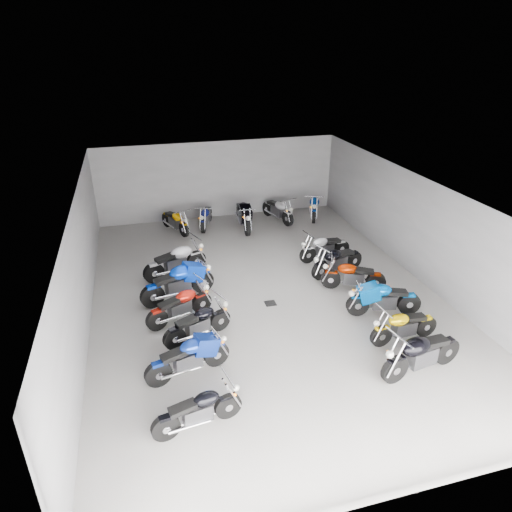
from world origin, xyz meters
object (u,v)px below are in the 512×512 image
at_px(drain_grate, 270,303).
at_px(motorcycle_left_e, 179,282).
at_px(motorcycle_right_f, 324,247).
at_px(motorcycle_left_c, 198,323).
at_px(motorcycle_right_c, 383,299).
at_px(motorcycle_right_d, 353,276).
at_px(motorcycle_left_a, 199,410).
at_px(motorcycle_back_c, 206,216).
at_px(motorcycle_left_b, 189,357).
at_px(motorcycle_left_f, 176,261).
at_px(motorcycle_left_d, 180,305).
at_px(motorcycle_back_e, 278,210).
at_px(motorcycle_back_d, 244,215).
at_px(motorcycle_back_b, 175,221).
at_px(motorcycle_right_b, 404,326).
at_px(motorcycle_right_a, 421,353).
at_px(motorcycle_right_e, 337,260).

xyz_separation_m(drain_grate, motorcycle_left_e, (-2.51, 0.97, 0.54)).
bearing_deg(motorcycle_right_f, motorcycle_left_c, 116.38).
distance_m(drain_grate, motorcycle_right_c, 3.17).
bearing_deg(motorcycle_right_d, motorcycle_left_a, 150.31).
xyz_separation_m(motorcycle_right_c, motorcycle_back_c, (-3.61, 7.72, -0.04)).
xyz_separation_m(motorcycle_left_b, motorcycle_right_f, (5.32, 4.78, -0.02)).
bearing_deg(motorcycle_left_f, motorcycle_left_b, -23.17).
height_order(motorcycle_left_a, motorcycle_left_f, motorcycle_left_f).
height_order(motorcycle_left_a, motorcycle_left_d, motorcycle_left_d).
bearing_deg(motorcycle_back_e, motorcycle_back_d, -4.02).
distance_m(motorcycle_left_f, motorcycle_right_d, 5.58).
bearing_deg(motorcycle_right_f, motorcycle_left_f, 79.51).
height_order(motorcycle_back_c, motorcycle_back_d, motorcycle_back_d).
height_order(drain_grate, motorcycle_left_b, motorcycle_left_b).
bearing_deg(motorcycle_left_e, motorcycle_left_f, 159.17).
xyz_separation_m(motorcycle_back_b, motorcycle_back_e, (4.28, 0.08, 0.03)).
bearing_deg(motorcycle_right_f, motorcycle_right_d, 171.58).
bearing_deg(motorcycle_right_b, motorcycle_left_f, 41.62).
bearing_deg(motorcycle_left_d, motorcycle_left_b, -24.69).
xyz_separation_m(motorcycle_left_f, motorcycle_right_a, (4.84, -6.25, 0.01)).
bearing_deg(drain_grate, motorcycle_left_c, -153.32).
xyz_separation_m(motorcycle_right_a, motorcycle_right_d, (0.23, 3.93, -0.06)).
distance_m(motorcycle_left_d, motorcycle_back_b, 6.40).
relative_size(motorcycle_left_e, motorcycle_back_e, 1.12).
xyz_separation_m(motorcycle_right_a, motorcycle_right_e, (0.19, 4.98, -0.04)).
distance_m(motorcycle_left_a, motorcycle_left_e, 5.05).
height_order(motorcycle_left_d, motorcycle_back_b, motorcycle_left_d).
xyz_separation_m(motorcycle_left_e, motorcycle_right_b, (5.21, -3.57, -0.09)).
bearing_deg(motorcycle_left_a, motorcycle_right_e, 124.04).
height_order(motorcycle_left_b, motorcycle_back_d, motorcycle_back_d).
height_order(motorcycle_left_a, motorcycle_left_e, motorcycle_left_e).
height_order(motorcycle_right_c, motorcycle_back_e, motorcycle_right_c).
bearing_deg(motorcycle_left_d, motorcycle_right_a, 31.63).
xyz_separation_m(motorcycle_right_b, motorcycle_back_b, (-4.74, 8.79, 0.01)).
bearing_deg(motorcycle_left_b, motorcycle_left_f, 162.51).
height_order(motorcycle_right_d, motorcycle_right_e, motorcycle_right_e).
bearing_deg(motorcycle_right_a, motorcycle_left_b, 65.27).
relative_size(motorcycle_right_d, motorcycle_back_d, 0.79).
height_order(motorcycle_right_a, motorcycle_back_b, motorcycle_right_a).
relative_size(motorcycle_left_a, motorcycle_left_b, 0.93).
height_order(motorcycle_left_d, motorcycle_right_b, motorcycle_left_d).
bearing_deg(motorcycle_back_c, motorcycle_left_f, 87.12).
relative_size(motorcycle_left_a, motorcycle_back_d, 0.78).
distance_m(motorcycle_left_f, motorcycle_back_d, 4.59).
bearing_deg(motorcycle_back_b, motorcycle_right_a, 90.30).
distance_m(motorcycle_right_c, motorcycle_right_f, 3.67).
distance_m(drain_grate, motorcycle_right_a, 4.52).
xyz_separation_m(motorcycle_right_c, motorcycle_right_d, (-0.17, 1.51, -0.03)).
xyz_separation_m(motorcycle_left_d, motorcycle_right_b, (5.30, -2.42, -0.02)).
distance_m(drain_grate, motorcycle_back_b, 6.53).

